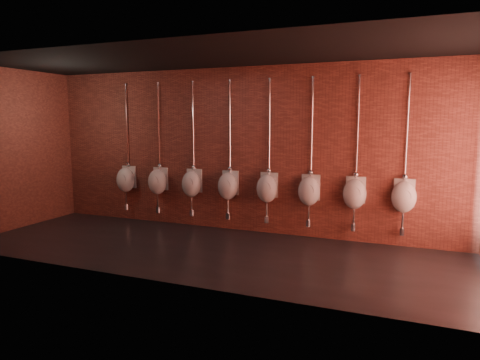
% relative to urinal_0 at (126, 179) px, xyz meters
% --- Properties ---
extents(ground, '(8.50, 8.50, 0.00)m').
position_rel_urinal_0_xyz_m(ground, '(2.62, -1.35, -0.91)').
color(ground, black).
rests_on(ground, ground).
extents(room_shell, '(8.54, 3.04, 3.22)m').
position_rel_urinal_0_xyz_m(room_shell, '(2.62, -1.35, 1.10)').
color(room_shell, black).
rests_on(room_shell, ground).
extents(urinal_0, '(0.42, 0.37, 2.72)m').
position_rel_urinal_0_xyz_m(urinal_0, '(0.00, 0.00, 0.00)').
color(urinal_0, silver).
rests_on(urinal_0, ground).
extents(urinal_1, '(0.42, 0.37, 2.72)m').
position_rel_urinal_0_xyz_m(urinal_1, '(0.81, 0.00, 0.00)').
color(urinal_1, silver).
rests_on(urinal_1, ground).
extents(urinal_2, '(0.42, 0.37, 2.72)m').
position_rel_urinal_0_xyz_m(urinal_2, '(1.62, 0.00, 0.00)').
color(urinal_2, silver).
rests_on(urinal_2, ground).
extents(urinal_3, '(0.42, 0.37, 2.72)m').
position_rel_urinal_0_xyz_m(urinal_3, '(2.43, 0.00, 0.00)').
color(urinal_3, silver).
rests_on(urinal_3, ground).
extents(urinal_4, '(0.42, 0.37, 2.72)m').
position_rel_urinal_0_xyz_m(urinal_4, '(3.24, 0.00, 0.00)').
color(urinal_4, silver).
rests_on(urinal_4, ground).
extents(urinal_5, '(0.42, 0.37, 2.72)m').
position_rel_urinal_0_xyz_m(urinal_5, '(4.05, 0.00, 0.00)').
color(urinal_5, silver).
rests_on(urinal_5, ground).
extents(urinal_6, '(0.42, 0.37, 2.72)m').
position_rel_urinal_0_xyz_m(urinal_6, '(4.86, 0.00, 0.00)').
color(urinal_6, silver).
rests_on(urinal_6, ground).
extents(urinal_7, '(0.42, 0.37, 2.72)m').
position_rel_urinal_0_xyz_m(urinal_7, '(5.67, 0.00, 0.00)').
color(urinal_7, silver).
rests_on(urinal_7, ground).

